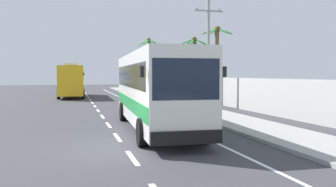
{
  "coord_description": "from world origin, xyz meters",
  "views": [
    {
      "loc": [
        -1.79,
        -12.19,
        2.62
      ],
      "look_at": [
        2.67,
        4.06,
        1.7
      ],
      "focal_mm": 37.4,
      "sensor_mm": 36.0,
      "label": 1
    }
  ],
  "objects": [
    {
      "name": "ground_plane",
      "position": [
        0.0,
        0.0,
        0.0
      ],
      "size": [
        160.0,
        160.0,
        0.0
      ],
      "primitive_type": "plane",
      "color": "#3A3A3F"
    },
    {
      "name": "palm_nearest",
      "position": [
        7.95,
        32.79,
        5.3
      ],
      "size": [
        3.21,
        3.44,
        7.41
      ],
      "color": "brown",
      "rests_on": "ground"
    },
    {
      "name": "pedestrian_near_kerb",
      "position": [
        6.25,
        12.14,
        1.04
      ],
      "size": [
        0.36,
        0.36,
        1.73
      ],
      "rotation": [
        0.0,
        0.0,
        1.24
      ],
      "color": "red",
      "rests_on": "sidewalk_kerb"
    },
    {
      "name": "palm_second",
      "position": [
        10.4,
        21.98,
        4.66
      ],
      "size": [
        3.73,
        3.41,
        6.51
      ],
      "color": "brown",
      "rests_on": "ground"
    },
    {
      "name": "palm_fourth",
      "position": [
        10.78,
        26.55,
        4.05
      ],
      "size": [
        3.14,
        3.08,
        6.08
      ],
      "color": "brown",
      "rests_on": "ground"
    },
    {
      "name": "palm_third",
      "position": [
        10.13,
        15.45,
        4.51
      ],
      "size": [
        2.69,
        2.65,
        6.72
      ],
      "color": "brown",
      "rests_on": "ground"
    },
    {
      "name": "coach_bus_foreground",
      "position": [
        2.0,
        4.08,
        2.01
      ],
      "size": [
        3.23,
        11.48,
        3.86
      ],
      "color": "silver",
      "rests_on": "ground"
    },
    {
      "name": "motorcycle_beside_bus",
      "position": [
        3.89,
        13.41,
        0.65
      ],
      "size": [
        0.56,
        1.96,
        1.58
      ],
      "color": "black",
      "rests_on": "ground"
    },
    {
      "name": "sidewalk_kerb",
      "position": [
        6.8,
        10.0,
        0.07
      ],
      "size": [
        3.2,
        90.0,
        0.14
      ],
      "primitive_type": "cube",
      "color": "#999993",
      "rests_on": "ground"
    },
    {
      "name": "lane_markings",
      "position": [
        2.16,
        14.4,
        0.0
      ],
      "size": [
        3.66,
        71.0,
        0.01
      ],
      "color": "white",
      "rests_on": "ground"
    },
    {
      "name": "utility_pole_mid",
      "position": [
        8.63,
        13.75,
        4.64
      ],
      "size": [
        2.38,
        0.24,
        8.86
      ],
      "color": "#9E9E99",
      "rests_on": "ground"
    },
    {
      "name": "boundary_wall",
      "position": [
        10.6,
        14.0,
        1.18
      ],
      "size": [
        0.24,
        60.0,
        2.35
      ],
      "primitive_type": "cube",
      "color": "#B2B2AD",
      "rests_on": "ground"
    },
    {
      "name": "coach_bus_far_lane",
      "position": [
        -1.85,
        29.75,
        1.99
      ],
      "size": [
        3.14,
        10.99,
        3.83
      ],
      "color": "gold",
      "rests_on": "ground"
    }
  ]
}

